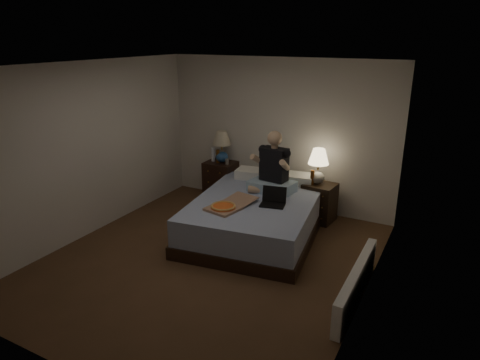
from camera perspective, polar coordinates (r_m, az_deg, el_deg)
The scene contains 19 objects.
floor at distance 5.77m, azimuth -4.27°, elevation -10.59°, with size 4.00×4.50×0.00m, color brown.
ceiling at distance 5.04m, azimuth -4.97°, elevation 14.99°, with size 4.00×4.50×0.00m, color white.
wall_back at distance 7.20m, azimuth 5.07°, elevation 6.09°, with size 4.00×2.50×0.00m, color white.
wall_front at distance 3.72m, azimuth -23.64°, elevation -8.07°, with size 4.00×2.50×0.00m, color white.
wall_left at distance 6.54m, azimuth -19.61°, elevation 3.73°, with size 4.50×2.50×0.00m, color white.
wall_right at distance 4.57m, azimuth 17.10°, elevation -2.29°, with size 4.50×2.50×0.00m, color white.
bed at distance 6.34m, azimuth 2.08°, elevation -4.92°, with size 1.68×2.24×0.56m, color #556EAA.
nightstand_left at distance 7.71m, azimuth -2.51°, elevation -0.00°, with size 0.53×0.47×0.68m, color black.
nightstand_right at distance 6.91m, azimuth 10.50°, elevation -2.94°, with size 0.47×0.42×0.61m, color black.
lamp_left at distance 7.52m, azimuth -2.44°, elevation 4.46°, with size 0.32×0.32×0.56m, color #26518E, non-canonical shape.
lamp_right at distance 6.74m, azimuth 10.38°, elevation 1.81°, with size 0.32×0.32×0.56m, color gray, non-canonical shape.
water_bottle at distance 7.63m, azimuth -3.59°, elevation 3.44°, with size 0.07×0.07×0.25m, color white.
soda_can at distance 7.44m, azimuth -1.75°, elevation 2.45°, with size 0.07×0.07×0.10m, color #B5B5B0.
beer_bottle_left at distance 7.55m, azimuth -2.96°, elevation 3.21°, with size 0.06×0.06×0.23m, color #5C350D.
beer_bottle_right at distance 6.73m, azimuth 9.62°, elevation 0.34°, with size 0.06×0.06×0.23m, color #562C0C.
person at distance 6.41m, azimuth 4.35°, elevation 2.40°, with size 0.66×0.52×0.93m, color black, non-canonical shape.
laptop at distance 5.97m, azimuth 4.38°, elevation -2.35°, with size 0.34×0.28×0.24m, color black, non-canonical shape.
pizza_box at distance 5.85m, azimuth -2.25°, elevation -3.63°, with size 0.40×0.76×0.08m, color tan, non-canonical shape.
radiator at distance 5.07m, azimuth 15.22°, elevation -13.19°, with size 0.10×1.60×0.40m, color white.
Camera 1 is at (2.72, -4.23, 2.84)m, focal length 32.00 mm.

